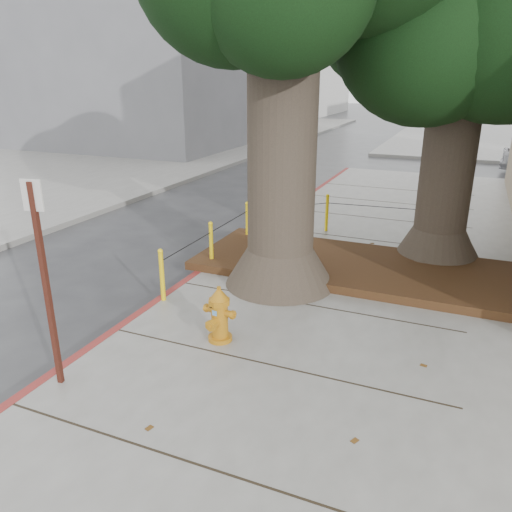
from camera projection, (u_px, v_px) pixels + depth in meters
The scene contains 11 objects.
ground at pixel (232, 365), 7.00m from camera, with size 140.00×140.00×0.00m, color #28282B.
sidewalk_opposite at pixel (33, 171), 20.77m from camera, with size 14.00×60.00×0.15m, color slate.
curb_red at pixel (196, 277), 9.88m from camera, with size 0.14×26.00×0.16m, color maroon.
planter_bed at pixel (357, 267), 9.97m from camera, with size 6.40×2.60×0.16m, color black.
building_far_grey at pixel (163, 36), 29.50m from camera, with size 12.00×16.00×12.00m, color slate.
building_far_white at pixel (272, 36), 49.63m from camera, with size 12.00×18.00×15.00m, color silver.
tree_far at pixel (489, 5), 8.93m from camera, with size 4.50×3.80×7.17m.
bollard_ring at pixel (283, 230), 10.88m from camera, with size 3.79×5.39×0.95m.
fire_hydrant at pixel (219, 315), 7.23m from camera, with size 0.45×0.42×0.86m.
signpost at pixel (45, 275), 5.87m from camera, with size 0.26×0.07×2.61m.
car_dark at pixel (218, 138), 27.08m from camera, with size 1.70×4.18×1.21m, color black.
Camera 1 is at (2.67, -5.45, 3.83)m, focal length 35.00 mm.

